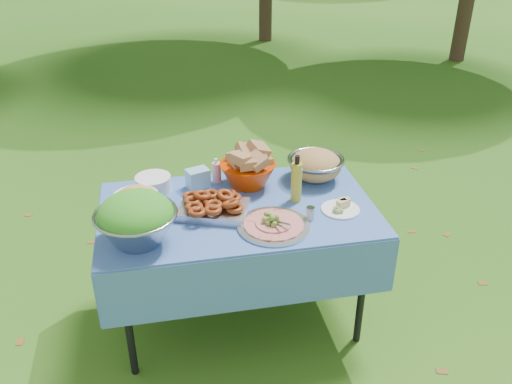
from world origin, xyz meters
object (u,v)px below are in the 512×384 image
Objects in this scene: plate_stack at (153,184)px; pasta_bowl_steel at (316,165)px; salad_bowl at (136,219)px; charcuterie_platter at (274,220)px; bread_bowl at (248,168)px; oil_bottle at (297,178)px; picnic_table at (239,265)px.

plate_stack is 0.94m from pasta_bowl_steel.
salad_bowl is 1.13m from pasta_bowl_steel.
bread_bowl is at bearing 95.62° from charcuterie_platter.
oil_bottle is at bearing 16.17° from salad_bowl.
plate_stack reaches higher than picnic_table.
bread_bowl reaches higher than pasta_bowl_steel.
salad_bowl is 0.78m from bread_bowl.
picnic_table is at bearing -176.04° from oil_bottle.
plate_stack is at bearing 178.46° from pasta_bowl_steel.
oil_bottle is (0.18, 0.24, 0.09)m from charcuterie_platter.
salad_bowl is at bearing -142.99° from bread_bowl.
bread_bowl is 0.48m from charcuterie_platter.
oil_bottle reaches higher than picnic_table.
pasta_bowl_steel is at bearing 53.17° from charcuterie_platter.
salad_bowl is 0.88m from oil_bottle.
plate_stack reaches higher than charcuterie_platter.
pasta_bowl_steel is 0.30m from oil_bottle.
oil_bottle is at bearing -44.76° from bread_bowl.
charcuterie_platter is at bearing -84.38° from bread_bowl.
oil_bottle is (0.85, 0.25, 0.00)m from salad_bowl.
oil_bottle is (0.76, -0.26, 0.09)m from plate_stack.
charcuterie_platter is 0.32m from oil_bottle.
plate_stack is 0.54m from bread_bowl.
plate_stack is 0.77m from charcuterie_platter.
salad_bowl is 0.52m from plate_stack.
bread_bowl reaches higher than plate_stack.
pasta_bowl_steel is at bearing 52.56° from oil_bottle.
oil_bottle is (-0.18, -0.23, 0.05)m from pasta_bowl_steel.
charcuterie_platter is 1.38× the size of oil_bottle.
bread_bowl is (0.62, 0.47, -0.02)m from salad_bowl.
bread_bowl is at bearing -3.73° from plate_stack.
charcuterie_platter is at bearing -56.70° from picnic_table.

